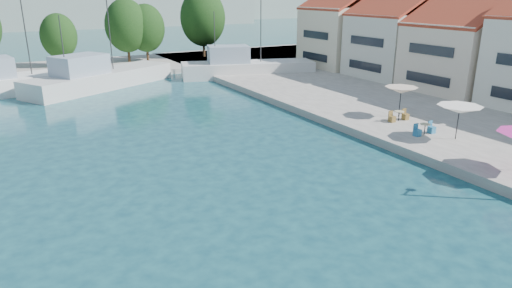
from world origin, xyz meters
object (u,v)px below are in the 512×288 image
trawler_04 (245,68)px  umbrella_cream (401,90)px  trawler_03 (98,78)px  umbrella_white (460,109)px  trawler_02 (10,83)px

trawler_04 → umbrella_cream: bearing=-71.5°
trawler_03 → umbrella_white: 36.32m
trawler_04 → umbrella_white: 30.79m
trawler_03 → umbrella_cream: 31.65m
umbrella_cream → umbrella_white: bearing=-99.2°
trawler_04 → umbrella_white: trawler_04 is taller
trawler_03 → trawler_04: size_ratio=1.03×
trawler_04 → umbrella_white: (-0.31, -30.74, 1.58)m
trawler_02 → umbrella_cream: trawler_02 is taller
trawler_02 → umbrella_cream: size_ratio=7.13×
trawler_02 → trawler_04: (25.57, -2.89, 0.00)m
trawler_02 → trawler_03: same height
trawler_02 → umbrella_cream: 38.12m
trawler_02 → umbrella_cream: bearing=-56.9°
trawler_04 → umbrella_cream: 24.78m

